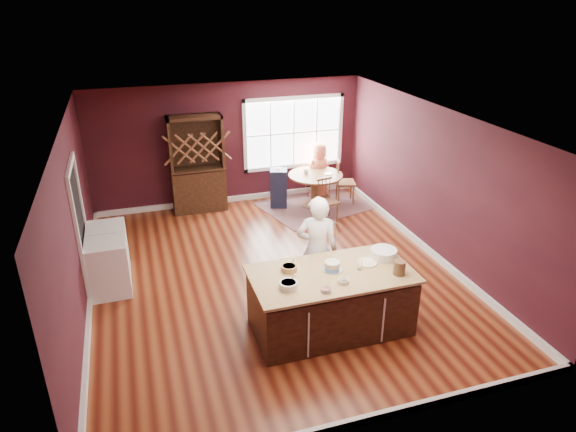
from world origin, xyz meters
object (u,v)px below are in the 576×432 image
Objects in this scene: kitchen_island at (331,302)px; hutch at (197,164)px; chair_south at (328,200)px; high_chair at (279,187)px; seated_woman at (319,171)px; dryer at (109,250)px; chair_east at (345,181)px; chair_north at (314,174)px; dining_table at (315,184)px; layer_cake at (332,266)px; washer at (109,268)px; baker at (317,250)px; toddler at (278,170)px.

kitchen_island is 1.08× the size of hutch.
chair_south is 1.29m from high_chair.
dryer is at bearing 9.80° from seated_woman.
chair_east reaches higher than chair_north.
dining_table is 0.57× the size of hutch.
seated_woman reaches higher than chair_north.
layer_cake is 5.36m from chair_north.
washer reaches higher than dryer.
high_chair is at bearing 82.62° from kitchen_island.
layer_cake reaches higher than high_chair.
baker is at bearing 53.01° from seated_woman.
baker is 1.92× the size of high_chair.
dryer is at bearing -10.71° from baker.
kitchen_island reaches higher than chair_north.
washer is (-4.65, -2.87, -0.20)m from seated_woman.
hutch is at bearing 57.33° from washer.
washer is (-3.05, 1.87, -0.53)m from layer_cake.
toddler is (0.58, 4.59, -0.17)m from layer_cake.
dining_table is 3.78m from baker.
high_chair is at bearing -11.20° from hutch.
layer_cake is at bearing -97.26° from toddler.
kitchen_island is 2.52× the size of dryer.
baker is at bearing -97.98° from toddler.
dining_table is 0.81m from chair_south.
chair_east is at bearing 0.93° from dining_table.
chair_south is 4.64m from washer.
dryer is (-4.38, -1.73, -0.08)m from dining_table.
seated_woman reaches higher than toddler.
baker is 3.60m from dryer.
chair_east is 1.55m from toddler.
layer_cake reaches higher than chair_north.
chair_south is at bearing -57.41° from toddler.
dining_table is at bearing 1.38° from high_chair.
baker is 1.34× the size of seated_woman.
hutch is (-2.48, 1.37, 0.60)m from chair_south.
kitchen_island is at bearing -107.61° from dining_table.
toddler is (0.03, 0.12, 0.36)m from high_chair.
chair_south is 4.47m from dryer.
layer_cake is 4.95m from hutch.
baker is (-1.29, -3.53, 0.34)m from dining_table.
kitchen_island is 3.77m from chair_south.
layer_cake is (-1.33, -4.24, 0.45)m from dining_table.
seated_woman is at bearing -91.67° from baker.
hutch is at bearing -173.34° from high_chair.
baker is at bearing 86.74° from layer_cake.
dining_table is 4.01× the size of layer_cake.
chair_east reaches higher than dryer.
dryer is at bearing -150.22° from toddler.
chair_east is 1.15× the size of dryer.
chair_east reaches higher than washer.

